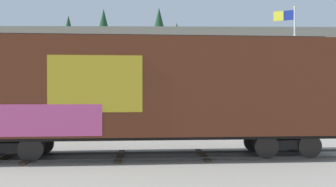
{
  "coord_description": "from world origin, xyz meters",
  "views": [
    {
      "loc": [
        -0.44,
        -13.51,
        2.59
      ],
      "look_at": [
        -0.2,
        2.66,
        2.47
      ],
      "focal_mm": 36.78,
      "sensor_mm": 36.0,
      "label": 1
    }
  ],
  "objects_px": {
    "flagpole": "(291,50)",
    "freight_car": "(151,89)",
    "parked_car_tan": "(79,122)",
    "parked_car_silver": "(182,121)"
  },
  "relations": [
    {
      "from": "flagpole",
      "to": "parked_car_silver",
      "type": "distance_m",
      "value": 11.32
    },
    {
      "from": "freight_car",
      "to": "parked_car_tan",
      "type": "bearing_deg",
      "value": 126.18
    },
    {
      "from": "flagpole",
      "to": "parked_car_silver",
      "type": "xyz_separation_m",
      "value": [
        -8.47,
        -5.82,
        -4.75
      ]
    },
    {
      "from": "freight_car",
      "to": "flagpole",
      "type": "relative_size",
      "value": 1.67
    },
    {
      "from": "parked_car_tan",
      "to": "freight_car",
      "type": "bearing_deg",
      "value": -53.82
    },
    {
      "from": "flagpole",
      "to": "parked_car_tan",
      "type": "relative_size",
      "value": 1.85
    },
    {
      "from": "flagpole",
      "to": "freight_car",
      "type": "bearing_deg",
      "value": -129.75
    },
    {
      "from": "parked_car_tan",
      "to": "parked_car_silver",
      "type": "height_order",
      "value": "parked_car_silver"
    },
    {
      "from": "flagpole",
      "to": "parked_car_tan",
      "type": "bearing_deg",
      "value": -156.12
    },
    {
      "from": "freight_car",
      "to": "parked_car_silver",
      "type": "relative_size",
      "value": 3.63
    }
  ]
}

